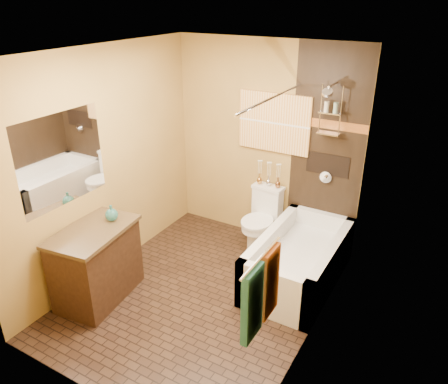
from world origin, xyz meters
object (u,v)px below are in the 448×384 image
Objects in this scene: vanity at (97,263)px; bathtub at (299,264)px; toilet at (261,219)px; sunset_painting at (274,123)px.

bathtub is at bearing 29.71° from vanity.
bathtub is 1.96× the size of toilet.
vanity reaches higher than bathtub.
sunset_painting is 2.55m from vanity.
bathtub is at bearing -30.71° from toilet.
bathtub is 0.85m from toilet.
toilet is (0.00, -0.26, -1.16)m from sunset_painting.
vanity reaches higher than toilet.
sunset_painting is at bearing 55.54° from vanity.
sunset_painting is 1.66m from bathtub.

